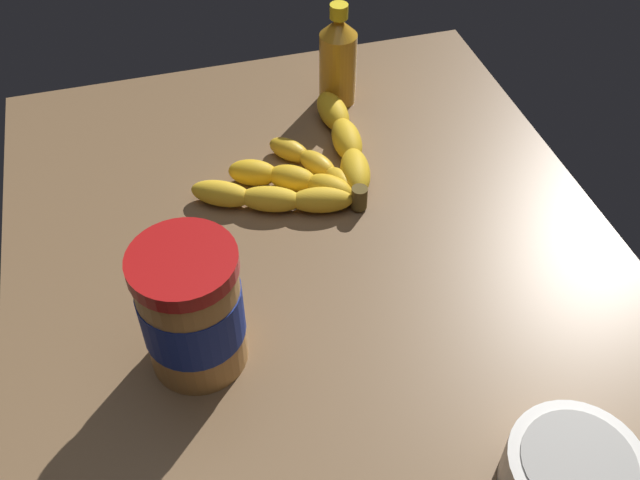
# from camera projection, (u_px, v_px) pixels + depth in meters

# --- Properties ---
(ground_plane) EXTENTS (0.87, 0.71, 0.04)m
(ground_plane) POSITION_uv_depth(u_px,v_px,m) (320.00, 269.00, 0.86)
(ground_plane) COLOR brown
(banana_bunch) EXTENTS (0.23, 0.24, 0.04)m
(banana_bunch) POSITION_uv_depth(u_px,v_px,m) (311.00, 167.00, 0.93)
(banana_bunch) COLOR gold
(banana_bunch) RESTS_ON ground_plane
(peanut_butter_jar) EXTENTS (0.10, 0.10, 0.15)m
(peanut_butter_jar) POSITION_uv_depth(u_px,v_px,m) (192.00, 310.00, 0.70)
(peanut_butter_jar) COLOR #BF8442
(peanut_butter_jar) RESTS_ON ground_plane
(honey_bottle) EXTENTS (0.05, 0.05, 0.15)m
(honey_bottle) POSITION_uv_depth(u_px,v_px,m) (338.00, 59.00, 1.02)
(honey_bottle) COLOR orange
(honey_bottle) RESTS_ON ground_plane
(small_bowl) EXTENTS (0.12, 0.12, 0.05)m
(small_bowl) POSITION_uv_depth(u_px,v_px,m) (572.00, 474.00, 0.63)
(small_bowl) COLOR silver
(small_bowl) RESTS_ON ground_plane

